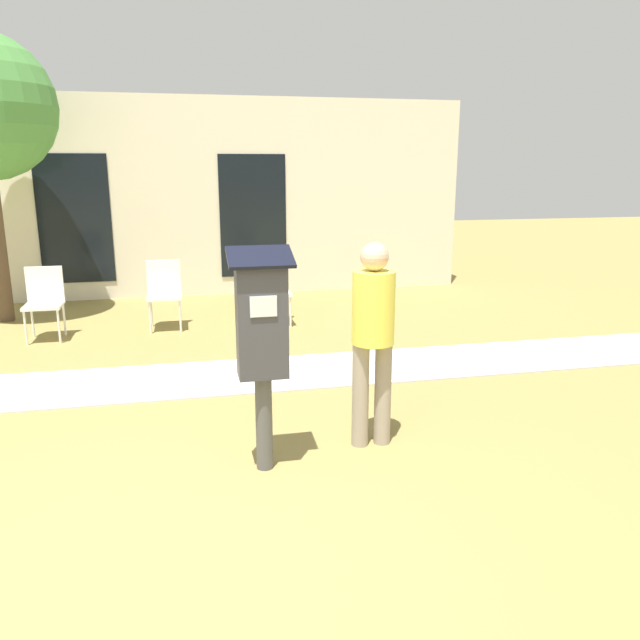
% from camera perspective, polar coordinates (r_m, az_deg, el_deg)
% --- Properties ---
extents(ground_plane, '(40.00, 40.00, 0.00)m').
position_cam_1_polar(ground_plane, '(3.75, -14.67, -21.04)').
color(ground_plane, olive).
extents(sidewalk, '(12.00, 1.10, 0.02)m').
position_cam_1_polar(sidewalk, '(6.50, -13.85, -5.45)').
color(sidewalk, beige).
rests_on(sidewalk, ground).
extents(building_facade, '(10.00, 0.26, 3.20)m').
position_cam_1_polar(building_facade, '(10.58, -13.94, 10.72)').
color(building_facade, beige).
rests_on(building_facade, ground).
extents(parking_meter, '(0.44, 0.31, 1.59)m').
position_cam_1_polar(parking_meter, '(4.28, -5.33, -1.07)').
color(parking_meter, '#4C4C4C').
rests_on(parking_meter, ground).
extents(person_standing, '(0.32, 0.32, 1.58)m').
position_cam_1_polar(person_standing, '(4.69, 4.87, -0.84)').
color(person_standing, gray).
rests_on(person_standing, ground).
extents(outdoor_chair_left, '(0.44, 0.44, 0.90)m').
position_cam_1_polar(outdoor_chair_left, '(8.48, -23.90, 1.92)').
color(outdoor_chair_left, white).
rests_on(outdoor_chair_left, ground).
extents(outdoor_chair_middle, '(0.44, 0.44, 0.90)m').
position_cam_1_polar(outdoor_chair_middle, '(8.53, -14.06, 2.78)').
color(outdoor_chair_middle, white).
rests_on(outdoor_chair_middle, ground).
extents(outdoor_chair_right, '(0.44, 0.44, 0.90)m').
position_cam_1_polar(outdoor_chair_right, '(8.54, -4.32, 3.17)').
color(outdoor_chair_right, white).
rests_on(outdoor_chair_right, ground).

